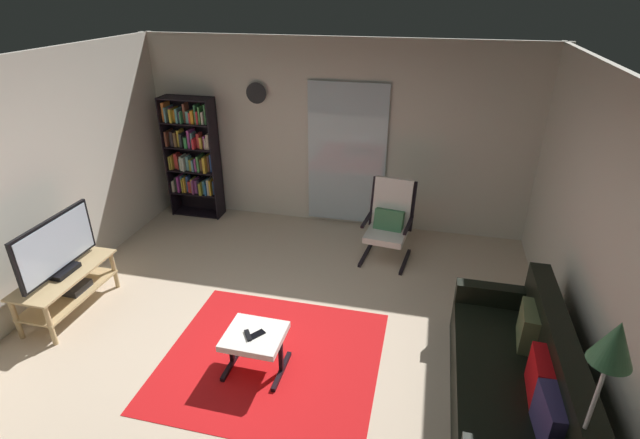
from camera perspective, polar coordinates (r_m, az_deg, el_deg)
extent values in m
plane|color=beige|center=(4.82, -5.79, -15.09)|extent=(7.02, 7.02, 0.00)
cube|color=beige|center=(6.69, 1.77, 10.02)|extent=(5.60, 0.06, 2.60)
cube|color=beige|center=(5.56, -33.84, 1.93)|extent=(0.06, 6.00, 2.60)
cube|color=beige|center=(4.12, 31.68, -5.16)|extent=(0.06, 6.00, 2.60)
cube|color=silver|center=(6.67, 3.21, 7.69)|extent=(1.10, 0.01, 2.00)
cube|color=red|center=(4.71, -5.82, -16.31)|extent=(2.01, 1.83, 0.01)
cube|color=tan|center=(5.67, -28.42, -5.73)|extent=(0.49, 1.12, 0.02)
cube|color=tan|center=(5.79, -27.88, -7.89)|extent=(0.45, 1.06, 0.02)
cylinder|color=tan|center=(5.37, -29.67, -10.98)|extent=(0.05, 0.05, 0.46)
cylinder|color=tan|center=(5.99, -23.48, -5.59)|extent=(0.05, 0.05, 0.46)
cylinder|color=tan|center=(5.63, -32.68, -10.05)|extent=(0.05, 0.05, 0.46)
cylinder|color=tan|center=(6.22, -26.41, -5.01)|extent=(0.05, 0.05, 0.46)
cube|color=#28282D|center=(5.81, -27.59, -7.17)|extent=(0.29, 0.28, 0.07)
cube|color=black|center=(5.65, -28.50, -5.42)|extent=(0.20, 0.32, 0.05)
cube|color=black|center=(5.51, -29.19, -2.66)|extent=(0.04, 1.04, 0.57)
cube|color=silver|center=(5.50, -29.02, -2.69)|extent=(0.01, 0.98, 0.51)
cube|color=black|center=(7.44, -17.60, 7.21)|extent=(0.02, 0.30, 1.78)
cube|color=black|center=(7.10, -12.38, 6.93)|extent=(0.02, 0.30, 1.78)
cube|color=black|center=(7.38, -14.55, 7.45)|extent=(0.76, 0.02, 1.78)
cube|color=black|center=(7.58, -14.29, 0.83)|extent=(0.73, 0.28, 0.02)
cube|color=black|center=(7.45, -14.58, 3.20)|extent=(0.73, 0.28, 0.02)
cube|color=black|center=(7.32, -14.89, 5.77)|extent=(0.73, 0.28, 0.02)
cube|color=black|center=(7.21, -15.22, 8.42)|extent=(0.73, 0.28, 0.02)
cube|color=black|center=(7.11, -15.56, 11.15)|extent=(0.73, 0.28, 0.02)
cube|color=black|center=(7.03, -15.90, 13.82)|extent=(0.73, 0.28, 0.02)
cube|color=beige|center=(7.57, -16.91, 4.04)|extent=(0.03, 0.21, 0.17)
cube|color=black|center=(7.54, -16.55, 4.28)|extent=(0.04, 0.21, 0.23)
cube|color=#9A3292|center=(7.52, -16.31, 4.31)|extent=(0.03, 0.24, 0.25)
cube|color=teal|center=(7.51, -16.09, 4.29)|extent=(0.03, 0.13, 0.24)
cube|color=#A5972D|center=(7.49, -15.92, 4.12)|extent=(0.02, 0.20, 0.21)
cube|color=gold|center=(7.48, -15.72, 4.19)|extent=(0.02, 0.19, 0.23)
cube|color=#2D54A3|center=(7.46, -15.51, 4.22)|extent=(0.03, 0.10, 0.25)
cube|color=#C02F35|center=(7.45, -15.18, 3.94)|extent=(0.04, 0.15, 0.18)
cube|color=#A8973D|center=(7.42, -14.93, 4.07)|extent=(0.03, 0.15, 0.22)
cube|color=#964483|center=(7.41, -14.69, 4.03)|extent=(0.03, 0.24, 0.21)
cube|color=#944992|center=(7.39, -14.50, 3.93)|extent=(0.03, 0.13, 0.20)
cube|color=black|center=(7.38, -14.08, 4.02)|extent=(0.04, 0.20, 0.22)
cube|color=olive|center=(7.35, -13.87, 3.80)|extent=(0.04, 0.24, 0.18)
cube|color=teal|center=(7.34, -13.52, 3.91)|extent=(0.04, 0.17, 0.21)
cube|color=#2867AF|center=(7.31, -13.31, 3.70)|extent=(0.02, 0.22, 0.17)
cube|color=beige|center=(7.31, -12.96, 4.03)|extent=(0.03, 0.24, 0.24)
cube|color=gold|center=(7.28, -12.79, 3.91)|extent=(0.03, 0.20, 0.23)
cube|color=#3961A2|center=(7.29, -12.48, 3.86)|extent=(0.03, 0.13, 0.20)
cube|color=#A19835|center=(7.45, -17.26, 6.71)|extent=(0.02, 0.23, 0.20)
cube|color=olive|center=(7.44, -17.08, 6.76)|extent=(0.03, 0.21, 0.22)
cube|color=#D83A39|center=(7.42, -16.77, 6.81)|extent=(0.04, 0.12, 0.23)
cube|color=#CF3B34|center=(7.40, -16.52, 6.69)|extent=(0.02, 0.15, 0.20)
cube|color=teal|center=(7.38, -16.27, 6.51)|extent=(0.03, 0.13, 0.17)
cube|color=beige|center=(7.34, -16.10, 6.64)|extent=(0.03, 0.18, 0.21)
cube|color=beige|center=(7.33, -15.78, 6.60)|extent=(0.03, 0.23, 0.21)
cube|color=#599599|center=(7.30, -15.48, 6.58)|extent=(0.04, 0.11, 0.21)
cube|color=olive|center=(7.28, -15.11, 6.41)|extent=(0.04, 0.13, 0.17)
cube|color=teal|center=(7.26, -14.80, 6.41)|extent=(0.03, 0.18, 0.17)
cube|color=#993F82|center=(7.26, -14.44, 6.56)|extent=(0.03, 0.21, 0.20)
cube|color=#438849|center=(7.24, -14.13, 6.68)|extent=(0.03, 0.23, 0.24)
cube|color=brown|center=(7.22, -13.92, 6.47)|extent=(0.02, 0.15, 0.19)
cube|color=brown|center=(7.21, -13.65, 6.43)|extent=(0.04, 0.16, 0.18)
cube|color=gold|center=(7.16, -13.45, 6.56)|extent=(0.04, 0.22, 0.24)
cube|color=brown|center=(7.17, -13.06, 6.64)|extent=(0.02, 0.15, 0.24)
cube|color=#3156AE|center=(7.14, -12.86, 6.67)|extent=(0.02, 0.11, 0.26)
cube|color=brown|center=(7.33, -17.67, 9.37)|extent=(0.03, 0.22, 0.22)
cube|color=#2D2E28|center=(7.34, -17.29, 9.15)|extent=(0.04, 0.11, 0.15)
cube|color=#292227|center=(7.30, -17.05, 9.38)|extent=(0.04, 0.20, 0.22)
cube|color=brown|center=(7.28, -16.67, 9.34)|extent=(0.04, 0.22, 0.21)
cube|color=gold|center=(7.25, -16.39, 9.43)|extent=(0.03, 0.16, 0.24)
cube|color=#292E30|center=(7.23, -16.15, 9.23)|extent=(0.04, 0.17, 0.19)
cube|color=#282C24|center=(7.22, -15.82, 9.09)|extent=(0.04, 0.12, 0.16)
cube|color=#2E8241|center=(7.18, -15.52, 9.04)|extent=(0.04, 0.21, 0.16)
cube|color=#943A86|center=(7.16, -15.20, 9.45)|extent=(0.03, 0.21, 0.26)
cube|color=#5E9B9B|center=(7.13, -14.96, 9.24)|extent=(0.03, 0.14, 0.22)
cube|color=red|center=(7.12, -14.64, 8.99)|extent=(0.03, 0.24, 0.15)
cube|color=#CD3938|center=(7.10, -14.26, 9.23)|extent=(0.04, 0.13, 0.21)
cube|color=gold|center=(7.08, -13.92, 9.01)|extent=(0.03, 0.16, 0.16)
cube|color=#923885|center=(7.09, -13.52, 9.13)|extent=(0.03, 0.16, 0.18)
cube|color=beige|center=(7.06, -13.34, 9.00)|extent=(0.03, 0.19, 0.16)
cube|color=beige|center=(7.05, -13.04, 9.25)|extent=(0.04, 0.22, 0.22)
cube|color=orange|center=(7.24, -18.01, 12.27)|extent=(0.04, 0.19, 0.27)
cube|color=#57909B|center=(7.23, -17.71, 12.03)|extent=(0.02, 0.24, 0.21)
cube|color=#9D4785|center=(7.21, -17.38, 11.98)|extent=(0.03, 0.11, 0.19)
cube|color=gold|center=(7.18, -17.17, 11.95)|extent=(0.03, 0.24, 0.19)
cube|color=orange|center=(7.18, -16.80, 11.92)|extent=(0.04, 0.17, 0.18)
cube|color=teal|center=(7.12, -16.59, 11.95)|extent=(0.03, 0.18, 0.20)
cube|color=#8B4799|center=(7.14, -16.17, 11.89)|extent=(0.02, 0.21, 0.16)
cube|color=#328149|center=(7.10, -16.08, 11.84)|extent=(0.02, 0.21, 0.17)
cube|color=brown|center=(7.09, -15.81, 12.26)|extent=(0.03, 0.13, 0.27)
cube|color=teal|center=(7.08, -15.38, 11.88)|extent=(0.04, 0.17, 0.17)
cube|color=red|center=(7.05, -15.10, 11.79)|extent=(0.02, 0.19, 0.15)
cube|color=orange|center=(7.03, -14.83, 11.93)|extent=(0.04, 0.20, 0.19)
cube|color=#367B48|center=(6.99, -14.53, 12.22)|extent=(0.02, 0.17, 0.27)
cube|color=red|center=(7.01, -14.18, 11.93)|extent=(0.03, 0.24, 0.18)
cube|color=#3F813D|center=(6.98, -14.03, 12.16)|extent=(0.03, 0.19, 0.24)
cube|color=beige|center=(6.95, -13.76, 11.81)|extent=(0.03, 0.14, 0.17)
cube|color=#3F8E4D|center=(6.92, -13.52, 12.21)|extent=(0.02, 0.11, 0.27)
cube|color=black|center=(4.41, 21.20, -18.53)|extent=(0.80, 1.98, 0.40)
cube|color=black|center=(4.20, 26.52, -14.41)|extent=(0.18, 1.98, 0.47)
cube|color=black|center=(4.93, 20.70, -8.54)|extent=(0.80, 0.14, 0.20)
cube|color=navy|center=(3.79, 25.98, -20.67)|extent=(0.17, 0.39, 0.34)
cube|color=#59643D|center=(4.52, 23.78, -11.64)|extent=(0.18, 0.39, 0.34)
cube|color=red|center=(4.06, 25.00, -16.77)|extent=(0.16, 0.39, 0.34)
cube|color=black|center=(6.15, 10.16, -5.03)|extent=(0.11, 0.60, 0.04)
cube|color=black|center=(6.07, 11.11, 1.52)|extent=(0.06, 0.18, 0.63)
cube|color=black|center=(5.92, 10.59, -0.63)|extent=(0.10, 0.52, 0.03)
cube|color=black|center=(6.24, 5.47, -4.23)|extent=(0.11, 0.60, 0.04)
cube|color=black|center=(6.16, 6.36, 2.23)|extent=(0.06, 0.18, 0.63)
cube|color=black|center=(6.01, 5.73, 0.14)|extent=(0.10, 0.52, 0.03)
cube|color=white|center=(6.00, 7.96, -1.77)|extent=(0.54, 0.57, 0.08)
cube|color=white|center=(6.08, 8.71, 2.15)|extent=(0.50, 0.24, 0.60)
cube|color=#407B50|center=(6.03, 8.24, -0.34)|extent=(0.38, 0.25, 0.34)
cube|color=white|center=(4.39, -7.87, -13.71)|extent=(0.53, 0.49, 0.06)
cube|color=black|center=(4.70, -10.44, -16.47)|extent=(0.05, 0.48, 0.04)
cube|color=black|center=(4.59, -10.62, -14.88)|extent=(0.04, 0.04, 0.35)
cube|color=black|center=(4.56, -4.64, -17.69)|extent=(0.05, 0.48, 0.04)
cube|color=black|center=(4.44, -4.72, -16.09)|extent=(0.04, 0.04, 0.35)
cube|color=black|center=(4.35, -8.65, -13.58)|extent=(0.11, 0.14, 0.02)
cube|color=black|center=(4.35, -7.55, -13.50)|extent=(0.14, 0.15, 0.01)
cone|color=#407B50|center=(2.99, 31.94, -12.42)|extent=(0.23, 0.23, 0.26)
cylinder|color=silver|center=(6.79, -7.64, 14.84)|extent=(0.28, 0.02, 0.28)
cylinder|color=black|center=(6.78, -7.67, 14.82)|extent=(0.29, 0.01, 0.29)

